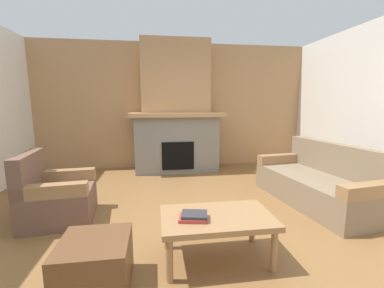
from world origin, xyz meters
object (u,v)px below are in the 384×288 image
at_px(armchair, 55,197).
at_px(ottoman, 95,264).
at_px(coffee_table, 217,221).
at_px(couch, 319,183).
at_px(fireplace, 176,116).

relative_size(armchair, ottoman, 1.63).
relative_size(coffee_table, ottoman, 1.92).
relative_size(couch, ottoman, 3.65).
xyz_separation_m(armchair, ottoman, (0.75, -1.28, -0.09)).
bearing_deg(coffee_table, armchair, 149.08).
relative_size(fireplace, ottoman, 5.19).
distance_m(coffee_table, ottoman, 1.05).
height_order(armchair, coffee_table, armchair).
bearing_deg(ottoman, fireplace, 75.18).
bearing_deg(fireplace, couch, -48.63).
bearing_deg(armchair, fireplace, 52.60).
xyz_separation_m(fireplace, ottoman, (-0.91, -3.45, -0.96)).
height_order(fireplace, armchair, fireplace).
bearing_deg(fireplace, armchair, -127.40).
bearing_deg(couch, ottoman, -154.59).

